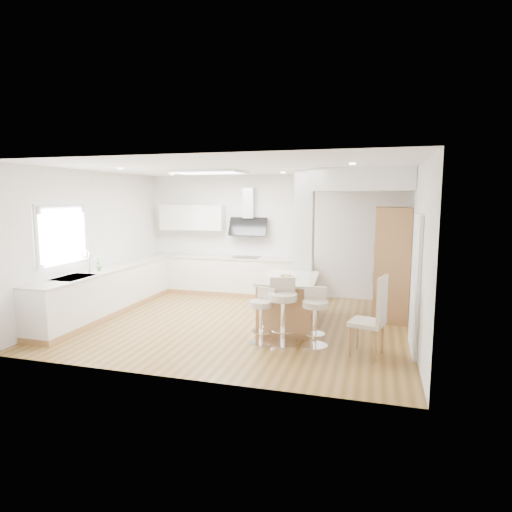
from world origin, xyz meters
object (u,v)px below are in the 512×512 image
(peninsula, at_px, (288,302))
(bar_stool_b, at_px, (283,308))
(dining_chair, at_px, (374,314))
(bar_stool_c, at_px, (315,314))
(bar_stool_a, at_px, (262,313))

(peninsula, distance_m, bar_stool_b, 0.93)
(dining_chair, bearing_deg, bar_stool_c, -177.33)
(peninsula, xyz_separation_m, bar_stool_c, (0.59, -0.88, 0.06))
(peninsula, bearing_deg, bar_stool_b, -87.86)
(bar_stool_c, bearing_deg, bar_stool_a, -179.44)
(peninsula, relative_size, bar_stool_c, 1.67)
(bar_stool_b, distance_m, dining_chair, 1.38)
(bar_stool_a, xyz_separation_m, bar_stool_c, (0.82, 0.09, 0.02))
(bar_stool_a, relative_size, bar_stool_c, 0.96)
(bar_stool_a, relative_size, bar_stool_b, 0.85)
(peninsula, bearing_deg, bar_stool_c, -59.68)
(bar_stool_b, height_order, bar_stool_c, bar_stool_b)
(peninsula, distance_m, bar_stool_a, 0.99)
(bar_stool_a, distance_m, bar_stool_c, 0.83)
(bar_stool_c, bearing_deg, dining_chair, -17.61)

